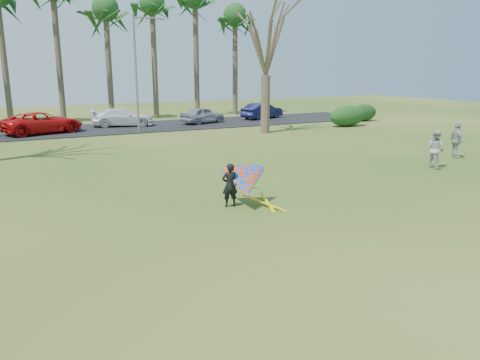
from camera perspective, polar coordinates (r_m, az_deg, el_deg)
name	(u,v)px	position (r m, az deg, el deg)	size (l,w,h in m)	color
ground	(272,233)	(13.28, 3.89, -6.44)	(100.00, 100.00, 0.00)	#1B4910
parking_strip	(102,129)	(36.57, -16.45, 5.97)	(46.00, 7.00, 0.06)	black
palm_6	(105,10)	(42.81, -16.09, 19.31)	(4.84, 4.84, 10.84)	#4A3C2C
palm_7	(152,4)	(43.84, -10.69, 20.34)	(4.84, 4.84, 11.54)	#4D402E
palm_9	(235,17)	(46.66, -0.61, 19.30)	(4.84, 4.84, 10.84)	#4A3C2C
bare_tree_right	(266,36)	(33.13, 3.21, 17.09)	(6.27, 6.27, 9.21)	#4E3E2F
streetlight	(138,68)	(33.82, -12.32, 13.17)	(2.28, 0.18, 8.00)	gray
hedge_near	(347,116)	(37.86, 12.94, 7.60)	(3.21, 1.46, 1.61)	#173C16
hedge_far	(364,113)	(41.95, 14.83, 7.94)	(2.60, 1.22, 1.44)	#133513
car_2	(43,123)	(35.32, -22.92, 6.46)	(2.45, 5.31, 1.48)	red
car_3	(123,117)	(37.75, -14.11, 7.43)	(1.92, 4.72, 1.37)	white
car_4	(203,115)	(38.72, -4.57, 7.90)	(1.56, 3.88, 1.32)	#9498A1
car_5	(262,111)	(42.16, 2.71, 8.43)	(1.45, 4.16, 1.37)	#161744
pedestrian_a	(436,149)	(23.25, 22.74, 3.47)	(0.85, 0.66, 1.76)	#B8B8B3
pedestrian_b	(456,141)	(26.26, 24.88, 4.38)	(1.06, 0.44, 1.81)	#A2A29D
kite_flyer	(244,182)	(15.45, 0.52, -0.27)	(2.13, 2.39, 2.02)	black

